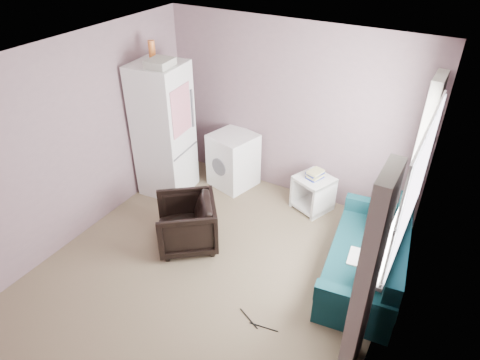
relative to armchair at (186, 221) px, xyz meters
The scene contains 8 objects.
room 1.09m from the armchair, 27.05° to the right, with size 3.84×4.24×2.54m.
armchair is the anchor object (origin of this frame).
fridge 1.49m from the armchair, 137.51° to the left, with size 0.74×0.73×2.21m.
washing_machine 1.53m from the armchair, 98.00° to the left, with size 0.72×0.72×0.84m.
side_table 1.87m from the armchair, 54.38° to the left, with size 0.60×0.60×0.63m.
sofa 2.23m from the armchair, 13.53° to the left, with size 1.00×1.83×0.78m.
window_dressing 2.48m from the armchair, ahead, with size 0.17×2.62×2.18m.
floor_cables 1.54m from the armchair, 26.19° to the right, with size 0.48×0.15×0.01m.
Camera 1 is at (2.10, -2.99, 3.69)m, focal length 32.00 mm.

